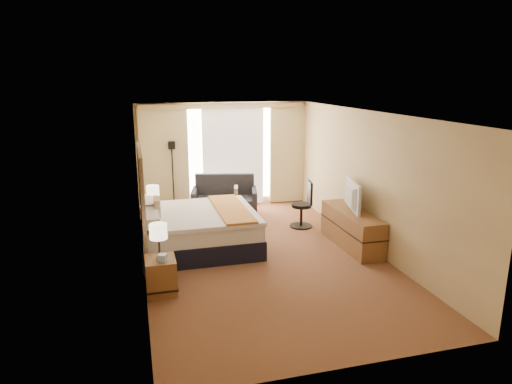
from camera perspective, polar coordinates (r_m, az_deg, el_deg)
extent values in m
cube|color=maroon|center=(8.52, 0.59, -7.86)|extent=(4.20, 7.00, 0.02)
cube|color=white|center=(7.91, 0.64, 9.86)|extent=(4.20, 7.00, 0.02)
cube|color=#DAC384|center=(11.46, -4.16, 4.64)|extent=(4.20, 0.02, 2.60)
cube|color=#DAC384|center=(5.00, 11.70, -8.47)|extent=(4.20, 0.02, 2.60)
cube|color=#DAC384|center=(7.83, -14.35, -0.30)|extent=(0.02, 7.00, 2.60)
cube|color=#DAC384|center=(8.91, 13.73, 1.48)|extent=(0.02, 7.00, 2.60)
cube|color=black|center=(8.03, -14.09, -0.07)|extent=(0.06, 1.85, 1.50)
cube|color=brown|center=(7.17, -11.80, -10.18)|extent=(0.45, 0.52, 0.55)
cube|color=brown|center=(9.51, -12.78, -4.07)|extent=(0.45, 0.52, 0.55)
cube|color=brown|center=(9.03, 11.87, -4.50)|extent=(0.50, 1.80, 0.70)
cube|color=white|center=(11.47, -2.91, 4.77)|extent=(2.30, 0.02, 2.30)
cube|color=beige|center=(11.16, -11.38, 3.98)|extent=(1.15, 0.09, 2.50)
cube|color=beige|center=(11.77, 3.88, 4.75)|extent=(0.90, 0.09, 2.50)
cube|color=silver|center=(11.44, -2.86, 4.49)|extent=(1.55, 0.04, 2.50)
cube|color=#DAC384|center=(11.16, -4.12, 10.69)|extent=(4.00, 0.16, 0.12)
cube|color=black|center=(8.85, -7.16, -5.87)|extent=(2.15, 1.95, 0.36)
cube|color=white|center=(8.74, -7.23, -3.82)|extent=(2.10, 1.89, 0.31)
cube|color=white|center=(8.70, -6.73, -2.66)|extent=(1.97, 1.97, 0.07)
cube|color=orange|center=(8.77, -3.16, -2.08)|extent=(0.56, 1.97, 0.04)
cube|color=white|center=(8.13, -13.05, -3.20)|extent=(0.29, 0.80, 0.18)
cube|color=white|center=(9.04, -13.31, -1.46)|extent=(0.29, 0.80, 0.18)
cube|color=beige|center=(8.58, -12.25, -1.96)|extent=(0.10, 0.43, 0.37)
cube|color=maroon|center=(10.83, -3.93, -2.25)|extent=(1.66, 1.14, 0.27)
cube|color=#303036|center=(10.72, -3.96, -1.20)|extent=(1.52, 0.95, 0.17)
cube|color=#303036|center=(11.01, -3.92, 0.80)|extent=(1.41, 0.47, 0.60)
cube|color=#303036|center=(10.81, -7.69, -0.98)|extent=(0.29, 0.82, 0.49)
cube|color=#303036|center=(10.76, -0.20, -0.92)|extent=(0.29, 0.82, 0.49)
cube|color=beige|center=(10.66, -2.52, -0.23)|extent=(0.17, 0.39, 0.35)
cube|color=black|center=(11.38, -10.15, -2.27)|extent=(0.22, 0.22, 0.02)
cylinder|color=black|center=(11.19, -10.32, 1.54)|extent=(0.03, 0.03, 1.53)
cube|color=black|center=(11.04, -10.52, 5.79)|extent=(0.16, 0.16, 0.18)
cylinder|color=black|center=(10.11, 5.64, -4.23)|extent=(0.49, 0.49, 0.03)
cylinder|color=black|center=(10.03, 5.67, -2.92)|extent=(0.06, 0.06, 0.44)
cylinder|color=black|center=(9.97, 5.71, -1.68)|extent=(0.43, 0.43, 0.07)
cube|color=black|center=(9.93, 6.75, -0.07)|extent=(0.12, 0.40, 0.49)
cube|color=black|center=(7.04, -11.94, -8.07)|extent=(0.09, 0.09, 0.04)
cylinder|color=black|center=(6.97, -12.02, -6.68)|extent=(0.03, 0.03, 0.33)
cylinder|color=#FFE6BF|center=(6.89, -12.12, -4.83)|extent=(0.26, 0.26, 0.22)
cube|color=black|center=(9.49, -12.64, -2.25)|extent=(0.09, 0.09, 0.04)
cylinder|color=black|center=(9.44, -12.70, -1.23)|extent=(0.03, 0.03, 0.32)
cylinder|color=#FFE6BF|center=(9.38, -12.77, 0.13)|extent=(0.25, 0.25, 0.22)
cube|color=#9CBCF2|center=(6.94, -11.62, -8.08)|extent=(0.16, 0.16, 0.11)
cube|color=black|center=(9.48, -12.06, -2.14)|extent=(0.20, 0.18, 0.06)
imported|color=black|center=(8.94, 11.43, -0.43)|extent=(0.35, 0.99, 0.57)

